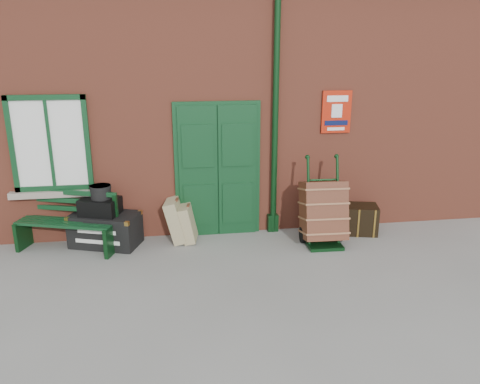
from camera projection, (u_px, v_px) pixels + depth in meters
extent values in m
plane|color=gray|center=(250.00, 270.00, 6.75)|extent=(80.00, 80.00, 0.00)
cube|color=#9A4731|center=(221.00, 103.00, 9.46)|extent=(10.00, 4.00, 4.00)
cube|color=#0F391C|center=(218.00, 172.00, 7.76)|extent=(1.42, 0.12, 2.32)
cube|color=white|center=(50.00, 144.00, 7.22)|extent=(1.20, 0.08, 1.50)
cylinder|color=black|center=(275.00, 117.00, 7.59)|extent=(0.10, 0.10, 4.00)
cube|color=red|center=(336.00, 112.00, 7.77)|extent=(0.50, 0.03, 0.70)
cube|color=#0F391C|center=(66.00, 223.00, 7.28)|extent=(1.60, 0.87, 0.04)
cube|color=#0F391C|center=(71.00, 201.00, 7.41)|extent=(1.48, 0.52, 0.41)
cube|color=black|center=(24.00, 233.00, 7.47)|extent=(0.20, 0.46, 0.46)
cube|color=black|center=(112.00, 240.00, 7.23)|extent=(0.20, 0.46, 0.46)
cube|color=black|center=(106.00, 229.00, 7.54)|extent=(1.19, 0.90, 0.53)
cube|color=black|center=(100.00, 206.00, 7.42)|extent=(0.69, 0.59, 0.26)
cylinder|color=black|center=(101.00, 192.00, 7.35)|extent=(0.40, 0.40, 0.21)
cube|color=tan|center=(177.00, 220.00, 7.68)|extent=(0.43, 0.55, 0.72)
cube|color=tan|center=(188.00, 223.00, 7.68)|extent=(0.36, 0.49, 0.62)
cube|color=black|center=(324.00, 245.00, 7.52)|extent=(0.56, 0.41, 0.05)
cylinder|color=black|center=(309.00, 202.00, 7.48)|extent=(0.06, 0.39, 1.39)
cylinder|color=black|center=(338.00, 201.00, 7.53)|extent=(0.06, 0.39, 1.39)
cylinder|color=black|center=(302.00, 235.00, 7.67)|extent=(0.06, 0.26, 0.26)
cylinder|color=black|center=(340.00, 233.00, 7.73)|extent=(0.06, 0.26, 0.26)
cube|color=#5E2E1C|center=(323.00, 210.00, 7.53)|extent=(0.71, 0.76, 1.03)
cube|color=black|center=(357.00, 219.00, 8.06)|extent=(0.77, 0.60, 0.49)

